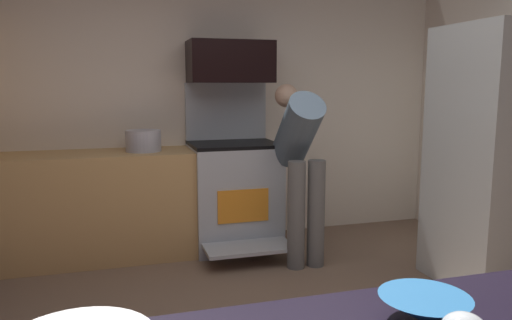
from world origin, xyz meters
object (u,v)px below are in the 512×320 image
microwave (230,62)px  stock_pot (143,141)px  mixing_bowl_small (424,309)px  refrigerator (504,158)px  person_cook (299,156)px  oven_range (234,191)px

microwave → stock_pot: bearing=-174.1°
microwave → mixing_bowl_small: (-0.34, -3.37, -0.73)m
refrigerator → person_cook: bearing=146.1°
stock_pot → oven_range: bearing=-1.1°
person_cook → stock_pot: 1.32m
person_cook → oven_range: bearing=129.8°
microwave → refrigerator: (1.68, -1.45, -0.72)m
stock_pot → refrigerator: bearing=-29.1°
oven_range → mixing_bowl_small: bearing=-96.0°
microwave → refrigerator: bearing=-40.8°
oven_range → stock_pot: bearing=178.9°
oven_range → mixing_bowl_small: (-0.34, -3.28, 0.43)m
refrigerator → person_cook: 1.51m
oven_range → refrigerator: 2.20m
oven_range → microwave: size_ratio=1.99×
mixing_bowl_small → stock_pot: (-0.44, 3.29, 0.06)m
oven_range → mixing_bowl_small: size_ratio=6.78×
mixing_bowl_small → microwave: bearing=84.2°
refrigerator → person_cook: (-1.25, 0.84, -0.05)m
refrigerator → stock_pot: (-2.46, 1.37, 0.05)m
microwave → person_cook: microwave is taller
person_cook → microwave: bearing=125.2°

